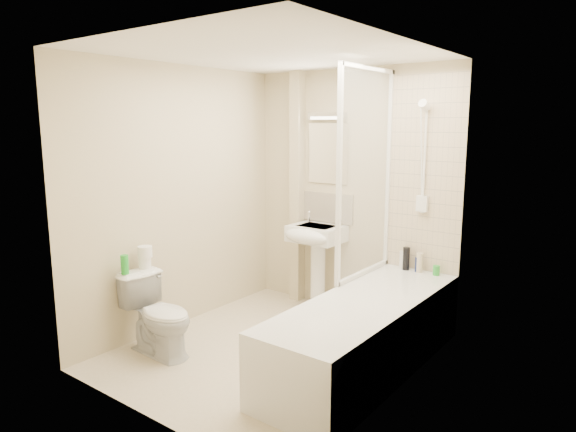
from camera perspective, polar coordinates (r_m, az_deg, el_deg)
The scene contains 24 objects.
floor at distance 4.44m, azimuth -1.66°, elevation -14.78°, with size 2.50×2.50×0.00m, color beige.
wall_back at distance 5.10m, azimuth 7.08°, elevation 2.54°, with size 2.20×0.02×2.40m, color beige.
wall_left at distance 4.83m, azimuth -11.98°, elevation 1.98°, with size 0.02×2.50×2.40m, color beige.
wall_right at distance 3.51m, azimuth 12.42°, elevation -1.10°, with size 0.02×2.50×2.40m, color beige.
ceiling at distance 4.06m, azimuth -1.85°, elevation 17.67°, with size 2.20×2.50×0.02m, color white.
tile_back at distance 4.74m, azimuth 14.96°, elevation 4.43°, with size 0.70×0.01×1.75m, color beige.
tile_right at distance 3.66m, azimuth 13.70°, elevation 2.88°, with size 0.01×2.10×1.75m, color beige.
pipe_boxing at distance 5.39m, azimuth 1.03°, elevation 3.02°, with size 0.12×0.12×2.40m, color beige.
splashback at distance 5.26m, azimuth 4.39°, elevation 0.94°, with size 0.60×0.01×0.30m, color beige.
mirror at distance 5.20m, azimuth 4.46°, elevation 6.94°, with size 0.46×0.01×0.60m, color white.
strip_light at distance 5.17m, azimuth 4.38°, elevation 11.02°, with size 0.42×0.07×0.07m, color silver.
bathtub at distance 4.09m, azimuth 8.57°, elevation -12.68°, with size 0.70×2.10×0.55m.
shower_screen at distance 4.49m, azimuth 8.69°, elevation 4.68°, with size 0.04×0.92×1.80m.
shower_fixture at distance 4.69m, azimuth 14.80°, elevation 5.86°, with size 0.10×0.16×0.99m.
pedestal_sink at distance 5.14m, azimuth 2.97°, elevation -3.05°, with size 0.51×0.48×0.99m.
bottle_white_a at distance 4.86m, azimuth 12.57°, elevation -4.79°, with size 0.05×0.05×0.17m, color silver.
bottle_black_b at distance 4.84m, azimuth 13.00°, elevation -4.63°, with size 0.06×0.06×0.21m, color black.
bottle_blue at distance 4.81m, azimuth 14.24°, elevation -5.25°, with size 0.06×0.06×0.14m, color navy.
bottle_cream at distance 4.80m, azimuth 14.39°, elevation -5.04°, with size 0.06×0.06×0.18m, color beige.
bottle_green at distance 4.75m, azimuth 16.15°, elevation -5.82°, with size 0.06×0.06×0.09m, color green.
toilet at distance 4.40m, azimuth -14.11°, elevation -10.62°, with size 0.67×0.40×0.67m, color white.
toilet_roll_lower at distance 4.53m, azimuth -15.61°, elevation -5.02°, with size 0.10×0.10×0.10m, color white.
toilet_roll_upper at distance 4.50m, azimuth -15.61°, elevation -3.84°, with size 0.12×0.12×0.09m, color white.
green_bottle at distance 4.39m, azimuth -17.69°, elevation -5.17°, with size 0.06×0.06×0.16m, color green.
Camera 1 is at (2.52, -3.13, 1.87)m, focal length 32.00 mm.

